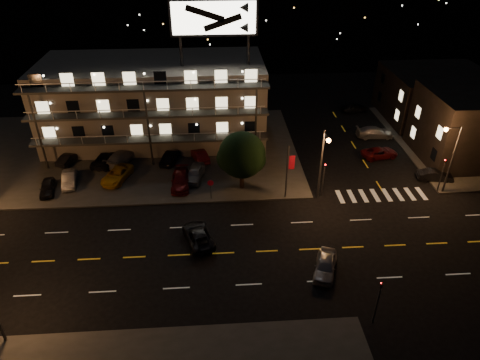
{
  "coord_description": "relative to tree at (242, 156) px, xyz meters",
  "views": [
    {
      "loc": [
        -2.43,
        -29.3,
        26.37
      ],
      "look_at": [
        0.07,
        8.0,
        2.74
      ],
      "focal_mm": 32.0,
      "sensor_mm": 36.0,
      "label": 1
    }
  ],
  "objects": [
    {
      "name": "side_car_0",
      "position": [
        22.3,
        0.2,
        -3.46
      ],
      "size": [
        4.13,
        2.08,
        1.3
      ],
      "primitive_type": "imported",
      "rotation": [
        0.0,
        0.0,
        1.39
      ],
      "color": "black",
      "rests_on": "ground"
    },
    {
      "name": "lot_car_0",
      "position": [
        -21.24,
        0.38,
        -3.33
      ],
      "size": [
        2.15,
        3.89,
        1.25
      ],
      "primitive_type": "imported",
      "rotation": [
        0.0,
        0.0,
        0.19
      ],
      "color": "black",
      "rests_on": "curb_nw"
    },
    {
      "name": "road_car_east",
      "position": [
        6.25,
        -13.52,
        -3.39
      ],
      "size": [
        3.05,
        4.55,
        1.44
      ],
      "primitive_type": "imported",
      "rotation": [
        0.0,
        0.0,
        -0.35
      ],
      "color": "gray",
      "rests_on": "ground"
    },
    {
      "name": "motel",
      "position": [
        -10.35,
        13.29,
        1.24
      ],
      "size": [
        28.0,
        13.8,
        18.1
      ],
      "color": "gray",
      "rests_on": "ground"
    },
    {
      "name": "streetlight_ne",
      "position": [
        21.73,
        -2.3,
        0.85
      ],
      "size": [
        1.92,
        0.44,
        8.0
      ],
      "color": "#2D2D30",
      "rests_on": "ground"
    },
    {
      "name": "curb_nw",
      "position": [
        -14.41,
        9.4,
        -4.03
      ],
      "size": [
        44.0,
        24.0,
        0.15
      ],
      "primitive_type": "cube",
      "color": "#333331",
      "rests_on": "ground"
    },
    {
      "name": "streetlight_nc",
      "position": [
        8.09,
        -2.66,
        0.85
      ],
      "size": [
        0.44,
        1.92,
        8.0
      ],
      "color": "#2D2D30",
      "rests_on": "ground"
    },
    {
      "name": "banner_north",
      "position": [
        4.68,
        -2.2,
        -0.68
      ],
      "size": [
        0.83,
        0.16,
        6.4
      ],
      "color": "#2D2D30",
      "rests_on": "ground"
    },
    {
      "name": "side_car_1",
      "position": [
        17.84,
        5.96,
        -3.48
      ],
      "size": [
        4.81,
        2.8,
        1.26
      ],
      "primitive_type": "imported",
      "rotation": [
        0.0,
        0.0,
        1.74
      ],
      "color": "#5B0D0F",
      "rests_on": "ground"
    },
    {
      "name": "side_car_3",
      "position": [
        18.77,
        20.32,
        -3.42
      ],
      "size": [
        4.29,
        2.43,
        1.38
      ],
      "primitive_type": "imported",
      "rotation": [
        0.0,
        0.0,
        1.78
      ],
      "color": "black",
      "rests_on": "ground"
    },
    {
      "name": "tree",
      "position": [
        0.0,
        0.0,
        0.0
      ],
      "size": [
        5.29,
        5.09,
        6.66
      ],
      "color": "black",
      "rests_on": "curb_nw"
    },
    {
      "name": "road_car_west",
      "position": [
        -4.67,
        -8.77,
        -3.43
      ],
      "size": [
        3.54,
        5.31,
        1.35
      ],
      "primitive_type": "imported",
      "rotation": [
        0.0,
        0.0,
        3.43
      ],
      "color": "black",
      "rests_on": "ground"
    },
    {
      "name": "ground",
      "position": [
        -0.41,
        -10.6,
        -4.11
      ],
      "size": [
        140.0,
        140.0,
        0.0
      ],
      "primitive_type": "plane",
      "color": "black",
      "rests_on": "ground"
    },
    {
      "name": "lot_car_1",
      "position": [
        -19.32,
        1.96,
        -3.3
      ],
      "size": [
        2.14,
        4.21,
        1.32
      ],
      "primitive_type": "imported",
      "rotation": [
        0.0,
        0.0,
        0.19
      ],
      "color": "gray",
      "rests_on": "curb_nw"
    },
    {
      "name": "lot_car_6",
      "position": [
        -16.04,
        6.42,
        -3.25
      ],
      "size": [
        3.33,
        5.45,
        1.41
      ],
      "primitive_type": "imported",
      "rotation": [
        0.0,
        0.0,
        2.94
      ],
      "color": "black",
      "rests_on": "curb_nw"
    },
    {
      "name": "side_bldg_back",
      "position": [
        29.58,
        17.4,
        -0.61
      ],
      "size": [
        14.06,
        12.0,
        7.0
      ],
      "color": "black",
      "rests_on": "ground"
    },
    {
      "name": "stop_sign",
      "position": [
        -3.41,
        -2.03,
        -2.4
      ],
      "size": [
        0.91,
        0.11,
        2.61
      ],
      "color": "#2D2D30",
      "rests_on": "ground"
    },
    {
      "name": "signal_nw",
      "position": [
        8.59,
        -2.1,
        -1.54
      ],
      "size": [
        0.2,
        0.27,
        4.6
      ],
      "color": "#2D2D30",
      "rests_on": "ground"
    },
    {
      "name": "lot_car_4",
      "position": [
        -5.19,
        2.16,
        -3.22
      ],
      "size": [
        2.54,
        4.56,
        1.47
      ],
      "primitive_type": "imported",
      "rotation": [
        0.0,
        0.0,
        -0.2
      ],
      "color": "gray",
      "rests_on": "curb_nw"
    },
    {
      "name": "curb_ne",
      "position": [
        29.59,
        9.4,
        -4.03
      ],
      "size": [
        16.0,
        24.0,
        0.15
      ],
      "primitive_type": "cube",
      "color": "#333331",
      "rests_on": "ground"
    },
    {
      "name": "lot_car_9",
      "position": [
        -4.78,
        6.54,
        -3.27
      ],
      "size": [
        2.78,
        4.41,
        1.37
      ],
      "primitive_type": "imported",
      "rotation": [
        0.0,
        0.0,
        3.49
      ],
      "color": "#5B0D0F",
      "rests_on": "curb_nw"
    },
    {
      "name": "side_car_2",
      "position": [
        19.06,
        11.52,
        -3.38
      ],
      "size": [
        5.08,
        2.18,
        1.46
      ],
      "primitive_type": "imported",
      "rotation": [
        0.0,
        0.0,
        1.54
      ],
      "color": "gray",
      "rests_on": "ground"
    },
    {
      "name": "lot_car_7",
      "position": [
        -14.24,
        6.54,
        -3.2
      ],
      "size": [
        3.97,
        5.61,
        1.51
      ],
      "primitive_type": "imported",
      "rotation": [
        0.0,
        0.0,
        2.74
      ],
      "color": "gray",
      "rests_on": "curb_nw"
    },
    {
      "name": "signal_sw",
      "position": [
        8.59,
        -19.09,
        -1.54
      ],
      "size": [
        0.2,
        0.27,
        4.6
      ],
      "color": "#2D2D30",
      "rests_on": "ground"
    },
    {
      "name": "lot_car_5",
      "position": [
        -20.62,
        6.9,
        -3.34
      ],
      "size": [
        2.53,
        3.96,
        1.23
      ],
      "primitive_type": "imported",
      "rotation": [
        0.0,
        0.0,
        2.78
      ],
      "color": "black",
      "rests_on": "curb_nw"
    },
    {
      "name": "signal_ne",
      "position": [
        21.59,
        -2.1,
        -1.54
      ],
      "size": [
        0.27,
        0.2,
        4.6
      ],
      "color": "#2D2D30",
      "rests_on": "ground"
    },
    {
      "name": "lot_car_8",
      "position": [
        -8.3,
        6.39,
        -3.2
      ],
      "size": [
        2.85,
        4.76,
        1.52
      ],
      "primitive_type": "imported",
      "rotation": [
        0.0,
        0.0,
        2.89
      ],
      "color": "black",
      "rests_on": "curb_nw"
    },
    {
      "name": "lot_car_2",
      "position": [
        -14.1,
        2.51,
        -3.3
      ],
      "size": [
        3.57,
        5.21,
        1.32
      ],
      "primitive_type": "imported",
      "rotation": [
        0.0,
        0.0,
        -0.32
      ],
      "color": "gold",
      "rests_on": "curb_nw"
    },
    {
      "name": "lot_car_3",
      "position": [
        -6.78,
        0.81,
        -3.26
      ],
      "size": [
        1.98,
        4.84,
        1.4
      ],
      "primitive_type": "imported",
      "rotation": [
        0.0,
        0.0,
        -0.0
      ],
      "color": "#5B0D0F",
      "rests_on": "curb_nw"
    }
  ]
}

